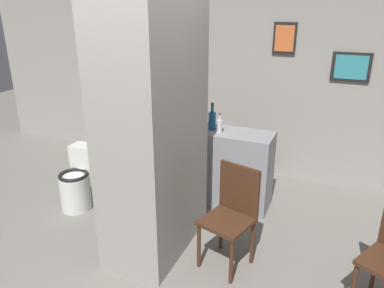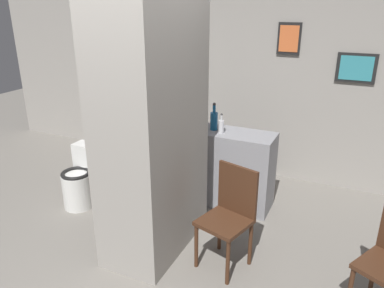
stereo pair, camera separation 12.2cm
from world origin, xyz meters
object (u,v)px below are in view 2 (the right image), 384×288
(bicycle, at_px, (166,161))
(bottle_tall, at_px, (214,120))
(toilet, at_px, (80,180))
(chair_near_pillar, at_px, (229,213))

(bicycle, bearing_deg, bottle_tall, -1.99)
(bicycle, distance_m, bottle_tall, 0.92)
(toilet, distance_m, chair_near_pillar, 1.97)
(toilet, relative_size, bottle_tall, 2.23)
(chair_near_pillar, xyz_separation_m, bicycle, (-1.22, 1.05, -0.14))
(bicycle, bearing_deg, toilet, -132.73)
(chair_near_pillar, height_order, bottle_tall, bottle_tall)
(bottle_tall, bearing_deg, bicycle, 178.01)
(bicycle, xyz_separation_m, bottle_tall, (0.65, -0.02, 0.64))
(toilet, xyz_separation_m, chair_near_pillar, (1.94, -0.27, 0.21))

